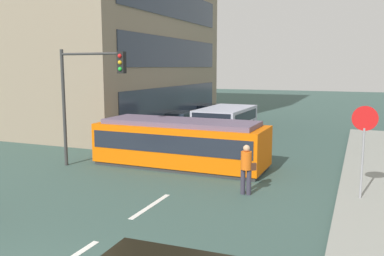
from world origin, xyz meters
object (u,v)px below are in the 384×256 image
(city_bus, at_px, (226,120))
(parked_sedan_mid, at_px, (138,132))
(parked_sedan_far, at_px, (180,120))
(stop_sign, at_px, (364,133))
(parked_sedan_furthest, at_px, (212,112))
(traffic_light_mast, at_px, (87,85))
(pedestrian_crossing, at_px, (246,167))
(streetcar_tram, at_px, (181,142))

(city_bus, bearing_deg, parked_sedan_mid, -135.26)
(city_bus, distance_m, parked_sedan_far, 4.16)
(parked_sedan_mid, height_order, stop_sign, stop_sign)
(parked_sedan_far, relative_size, stop_sign, 1.41)
(parked_sedan_mid, xyz_separation_m, parked_sedan_furthest, (0.33, 11.31, 0.00))
(traffic_light_mast, bearing_deg, parked_sedan_furthest, 92.06)
(pedestrian_crossing, bearing_deg, parked_sedan_furthest, 112.76)
(city_bus, relative_size, parked_sedan_far, 1.26)
(pedestrian_crossing, height_order, stop_sign, stop_sign)
(parked_sedan_mid, xyz_separation_m, parked_sedan_far, (0.06, 5.50, -0.00))
(parked_sedan_furthest, bearing_deg, stop_sign, -57.63)
(pedestrian_crossing, xyz_separation_m, parked_sedan_furthest, (-7.59, 18.09, -0.32))
(parked_sedan_furthest, xyz_separation_m, stop_sign, (11.09, -17.51, 1.57))
(stop_sign, bearing_deg, pedestrian_crossing, -170.57)
(city_bus, bearing_deg, streetcar_tram, -86.54)
(pedestrian_crossing, bearing_deg, city_bus, 111.03)
(streetcar_tram, distance_m, parked_sedan_far, 10.38)
(stop_sign, bearing_deg, parked_sedan_far, 134.16)
(city_bus, distance_m, parked_sedan_mid, 5.42)
(parked_sedan_furthest, distance_m, traffic_light_mast, 17.25)
(traffic_light_mast, bearing_deg, streetcar_tram, 27.12)
(city_bus, distance_m, traffic_light_mast, 10.23)
(parked_sedan_far, height_order, parked_sedan_furthest, same)
(streetcar_tram, relative_size, parked_sedan_far, 1.79)
(streetcar_tram, distance_m, parked_sedan_furthest, 15.79)
(city_bus, distance_m, stop_sign, 12.61)
(traffic_light_mast, bearing_deg, city_bus, 73.00)
(parked_sedan_furthest, bearing_deg, city_bus, -64.89)
(streetcar_tram, relative_size, stop_sign, 2.53)
(parked_sedan_mid, distance_m, parked_sedan_furthest, 11.32)
(city_bus, height_order, parked_sedan_furthest, city_bus)
(streetcar_tram, xyz_separation_m, parked_sedan_far, (-4.25, 9.47, -0.40))
(parked_sedan_far, distance_m, parked_sedan_furthest, 5.81)
(stop_sign, distance_m, traffic_light_mast, 10.57)
(city_bus, height_order, parked_sedan_far, city_bus)
(parked_sedan_mid, relative_size, stop_sign, 1.49)
(city_bus, relative_size, pedestrian_crossing, 3.07)
(parked_sedan_furthest, bearing_deg, parked_sedan_mid, -91.66)
(parked_sedan_far, relative_size, parked_sedan_furthest, 0.88)
(city_bus, xyz_separation_m, traffic_light_mast, (-2.90, -9.50, 2.45))
(parked_sedan_mid, bearing_deg, traffic_light_mast, -80.63)
(pedestrian_crossing, distance_m, parked_sedan_far, 14.58)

